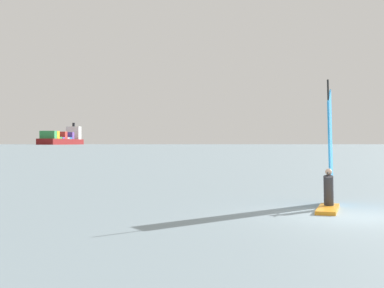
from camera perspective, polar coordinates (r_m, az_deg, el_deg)
The scene contains 3 objects.
ground_plane at distance 16.88m, azimuth 16.57°, elevation -7.40°, with size 4000.00×4000.00×0.00m, color gray.
windsurfer at distance 18.65m, azimuth 14.40°, elevation -3.17°, with size 1.07×3.93×4.40m.
cargo_ship at distance 804.79m, azimuth -13.58°, elevation 0.52°, with size 35.87×165.10×34.11m.
Camera 1 is at (-2.72, -16.51, 2.20)m, focal length 50.14 mm.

